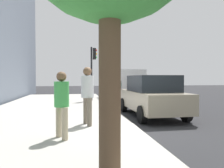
{
  "coord_description": "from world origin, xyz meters",
  "views": [
    {
      "loc": [
        -6.72,
        1.88,
        1.65
      ],
      "look_at": [
        0.76,
        0.62,
        1.45
      ],
      "focal_mm": 34.64,
      "sensor_mm": 36.0,
      "label": 1
    }
  ],
  "objects_px": {
    "pedestrian_at_meter": "(87,90)",
    "parked_sedan_near": "(151,96)",
    "parking_meter": "(119,93)",
    "pedestrian_bystander": "(62,100)",
    "traffic_signal": "(93,65)",
    "parked_van_far": "(122,84)"
  },
  "relations": [
    {
      "from": "pedestrian_bystander",
      "to": "parked_sedan_near",
      "type": "relative_size",
      "value": 0.38
    },
    {
      "from": "pedestrian_bystander",
      "to": "traffic_signal",
      "type": "bearing_deg",
      "value": 53.04
    },
    {
      "from": "traffic_signal",
      "to": "parked_sedan_near",
      "type": "bearing_deg",
      "value": -159.83
    },
    {
      "from": "pedestrian_bystander",
      "to": "parked_van_far",
      "type": "relative_size",
      "value": 0.32
    },
    {
      "from": "parking_meter",
      "to": "pedestrian_bystander",
      "type": "relative_size",
      "value": 0.84
    },
    {
      "from": "pedestrian_at_meter",
      "to": "parked_sedan_near",
      "type": "distance_m",
      "value": 3.5
    },
    {
      "from": "pedestrian_at_meter",
      "to": "parked_sedan_near",
      "type": "xyz_separation_m",
      "value": [
        1.98,
        -2.86,
        -0.37
      ]
    },
    {
      "from": "parked_van_far",
      "to": "pedestrian_at_meter",
      "type": "bearing_deg",
      "value": 160.4
    },
    {
      "from": "parked_sedan_near",
      "to": "traffic_signal",
      "type": "bearing_deg",
      "value": 20.17
    },
    {
      "from": "pedestrian_bystander",
      "to": "traffic_signal",
      "type": "distance_m",
      "value": 9.34
    },
    {
      "from": "pedestrian_at_meter",
      "to": "parking_meter",
      "type": "bearing_deg",
      "value": -13.77
    },
    {
      "from": "parking_meter",
      "to": "pedestrian_bystander",
      "type": "height_order",
      "value": "pedestrian_bystander"
    },
    {
      "from": "parking_meter",
      "to": "pedestrian_bystander",
      "type": "xyz_separation_m",
      "value": [
        -1.49,
        1.74,
        -0.05
      ]
    },
    {
      "from": "parked_sedan_near",
      "to": "parked_van_far",
      "type": "height_order",
      "value": "parked_van_far"
    },
    {
      "from": "pedestrian_at_meter",
      "to": "pedestrian_bystander",
      "type": "distance_m",
      "value": 1.64
    },
    {
      "from": "parked_sedan_near",
      "to": "traffic_signal",
      "type": "distance_m",
      "value": 6.26
    },
    {
      "from": "parking_meter",
      "to": "pedestrian_at_meter",
      "type": "distance_m",
      "value": 1.03
    },
    {
      "from": "parking_meter",
      "to": "parked_van_far",
      "type": "relative_size",
      "value": 0.27
    },
    {
      "from": "parking_meter",
      "to": "parked_van_far",
      "type": "distance_m",
      "value": 8.21
    },
    {
      "from": "parking_meter",
      "to": "pedestrian_bystander",
      "type": "distance_m",
      "value": 2.29
    },
    {
      "from": "pedestrian_bystander",
      "to": "traffic_signal",
      "type": "xyz_separation_m",
      "value": [
        9.11,
        -1.5,
        1.46
      ]
    },
    {
      "from": "traffic_signal",
      "to": "pedestrian_at_meter",
      "type": "bearing_deg",
      "value": 174.17
    }
  ]
}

